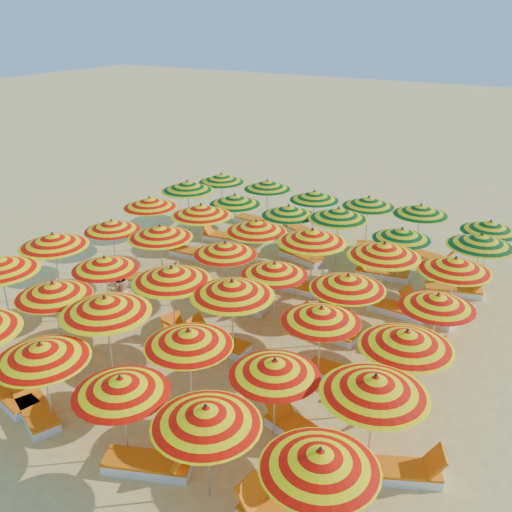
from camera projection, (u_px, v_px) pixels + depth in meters
name	position (u px, v px, depth m)	size (l,w,h in m)	color
ground	(247.00, 311.00, 16.83)	(120.00, 120.00, 0.00)	#EDCF69
umbrella_2	(41.00, 352.00, 11.51)	(2.52, 2.52, 2.09)	silver
umbrella_3	(121.00, 386.00, 10.66)	(2.30, 2.30, 1.96)	silver
umbrella_4	(206.00, 416.00, 9.73)	(2.21, 2.21, 2.07)	silver
umbrella_5	(320.00, 460.00, 8.80)	(2.52, 2.52, 2.05)	silver
umbrella_7	(53.00, 290.00, 14.17)	(2.53, 2.53, 2.04)	silver
umbrella_8	(105.00, 305.00, 13.05)	(2.75, 2.75, 2.24)	silver
umbrella_9	(189.00, 338.00, 12.09)	(2.02, 2.02, 2.04)	silver
umbrella_10	(275.00, 367.00, 11.23)	(2.43, 2.43, 1.95)	silver
umbrella_11	(375.00, 385.00, 10.38)	(2.54, 2.54, 2.17)	silver
umbrella_12	(53.00, 240.00, 16.88)	(2.44, 2.44, 2.18)	silver
umbrella_13	(105.00, 263.00, 15.82)	(2.28, 2.28, 1.96)	silver
umbrella_14	(172.00, 274.00, 14.64)	(2.28, 2.28, 2.20)	silver
umbrella_15	(232.00, 288.00, 13.89)	(2.22, 2.22, 2.22)	silver
umbrella_16	(321.00, 314.00, 13.10)	(2.00, 2.00, 1.99)	silver
umbrella_17	(407.00, 339.00, 11.88)	(2.42, 2.42, 2.14)	silver
umbrella_18	(112.00, 225.00, 18.68)	(2.38, 2.38, 1.92)	silver
umbrella_19	(160.00, 232.00, 17.58)	(2.49, 2.49, 2.15)	silver
umbrella_20	(225.00, 248.00, 16.69)	(1.96, 1.96, 2.00)	silver
umbrella_21	(274.00, 269.00, 15.52)	(1.99, 1.99, 1.94)	silver
umbrella_22	(348.00, 282.00, 14.47)	(2.06, 2.06, 2.08)	silver
umbrella_23	(438.00, 301.00, 13.77)	(2.36, 2.36, 1.95)	silver
umbrella_24	(150.00, 202.00, 20.51)	(2.55, 2.55, 2.06)	silver
umbrella_25	(201.00, 210.00, 19.36)	(2.42, 2.42, 2.19)	silver
umbrella_26	(256.00, 226.00, 18.13)	(2.26, 2.26, 2.11)	silver
umbrella_27	(312.00, 236.00, 17.04)	(2.74, 2.74, 2.24)	silver
umbrella_28	(384.00, 250.00, 16.10)	(2.15, 2.15, 2.22)	silver
umbrella_29	(455.00, 264.00, 15.42)	(2.61, 2.61, 2.11)	silver
umbrella_30	(187.00, 186.00, 22.05)	(2.33, 2.33, 2.18)	silver
umbrella_31	(235.00, 199.00, 20.91)	(2.52, 2.52, 2.03)	silver
umbrella_32	(288.00, 210.00, 19.81)	(2.25, 2.25, 2.01)	silver
umbrella_33	(339.00, 214.00, 19.11)	(2.61, 2.61, 2.16)	silver
umbrella_34	(402.00, 234.00, 17.92)	(2.32, 2.32, 1.95)	silver
umbrella_35	(481.00, 240.00, 16.97)	(2.27, 2.27, 2.13)	silver
umbrella_36	(221.00, 178.00, 23.57)	(2.06, 2.06, 2.03)	silver
umbrella_37	(267.00, 185.00, 22.76)	(1.97, 1.97, 2.01)	silver
umbrella_38	(314.00, 196.00, 21.51)	(2.02, 2.02, 1.98)	silver
umbrella_39	(369.00, 202.00, 20.61)	(2.53, 2.53, 2.05)	silver
umbrella_40	(421.00, 210.00, 19.83)	(2.02, 2.02, 2.03)	silver
umbrella_41	(490.00, 226.00, 18.49)	(2.01, 2.01, 1.96)	silver
lounger_1	(10.00, 394.00, 12.98)	(1.82, 0.96, 0.69)	white
lounger_2	(35.00, 409.00, 12.47)	(1.82, 1.22, 0.69)	white
lounger_3	(150.00, 464.00, 10.98)	(1.82, 1.17, 0.69)	white
lounger_5	(301.00, 432.00, 11.81)	(1.83, 1.05, 0.69)	white
lounger_6	(398.00, 471.00, 10.81)	(1.82, 1.25, 0.69)	white
lounger_7	(91.00, 310.00, 16.58)	(1.79, 0.79, 0.69)	white
lounger_8	(186.00, 343.00, 14.96)	(1.82, 1.17, 0.69)	white
lounger_9	(217.00, 342.00, 15.00)	(1.75, 0.63, 0.69)	white
lounger_10	(344.00, 376.00, 13.61)	(1.74, 0.61, 0.69)	white
lounger_11	(378.00, 397.00, 12.88)	(1.83, 1.16, 0.69)	white
lounger_12	(151.00, 279.00, 18.49)	(1.82, 1.24, 0.69)	white
lounger_13	(240.00, 304.00, 16.93)	(1.77, 0.72, 0.69)	white
lounger_14	(326.00, 330.00, 15.57)	(1.78, 0.75, 0.69)	white
lounger_15	(410.00, 350.00, 14.65)	(1.75, 0.65, 0.69)	white
lounger_16	(192.00, 253.00, 20.47)	(1.77, 0.69, 0.69)	white
lounger_17	(296.00, 286.00, 18.04)	(1.75, 0.64, 0.69)	white
lounger_18	(399.00, 310.00, 16.60)	(1.76, 0.67, 0.69)	white
lounger_19	(426.00, 313.00, 16.44)	(1.83, 1.05, 0.69)	white
lounger_20	(224.00, 237.00, 21.90)	(1.80, 0.84, 0.69)	white
lounger_21	(301.00, 256.00, 20.25)	(1.82, 1.02, 0.69)	white
lounger_22	(381.00, 273.00, 18.95)	(1.80, 0.85, 0.69)	white
lounger_23	(455.00, 290.00, 17.78)	(1.83, 1.08, 0.69)	white
lounger_24	(256.00, 221.00, 23.59)	(1.77, 0.70, 0.69)	white
lounger_25	(301.00, 231.00, 22.55)	(1.82, 1.21, 0.69)	white
lounger_26	(381.00, 247.00, 21.03)	(1.83, 1.14, 0.69)	white
lounger_27	(431.00, 258.00, 20.03)	(1.81, 0.90, 0.69)	white
beachgoer_b	(120.00, 290.00, 16.63)	(0.65, 0.51, 1.34)	tan
beachgoer_a	(323.00, 293.00, 16.36)	(0.53, 0.35, 1.45)	tan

